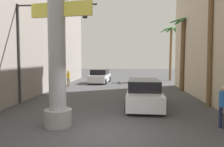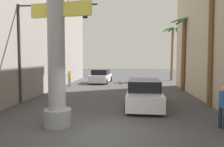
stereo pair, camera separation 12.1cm
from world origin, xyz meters
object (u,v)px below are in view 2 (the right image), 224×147
neon_sign_pole (56,20)px  traffic_light_mast (42,34)px  street_lamp (205,28)px  pedestrian_by_sign (223,104)px  car_lead (144,94)px  car_far (101,76)px  palm_tree_mid_right (184,45)px  palm_tree_near_right (211,0)px  pedestrian_far_left (69,77)px  palm_tree_far_right (173,43)px

neon_sign_pole → traffic_light_mast: (-2.38, 4.37, -0.06)m
street_lamp → pedestrian_by_sign: size_ratio=4.48×
pedestrian_by_sign → street_lamp: bearing=80.7°
car_lead → car_far: (-4.19, 12.12, -0.00)m
street_lamp → palm_tree_mid_right: (0.15, 5.67, -0.68)m
neon_sign_pole → palm_tree_near_right: bearing=30.6°
street_lamp → palm_tree_near_right: palm_tree_near_right is taller
car_far → pedestrian_by_sign: 17.53m
traffic_light_mast → car_lead: traffic_light_mast is taller
street_lamp → pedestrian_far_left: size_ratio=4.68×
car_lead → palm_tree_near_right: 6.56m
neon_sign_pole → pedestrian_by_sign: (6.63, 0.20, -3.33)m
car_lead → palm_tree_near_right: bearing=5.1°
palm_tree_far_right → pedestrian_by_sign: bearing=-95.0°
neon_sign_pole → pedestrian_by_sign: 7.42m
pedestrian_far_left → car_far: bearing=54.1°
neon_sign_pole → car_lead: neon_sign_pole is taller
car_lead → pedestrian_far_left: bearing=129.0°
neon_sign_pole → car_far: (-0.41, 16.25, -3.59)m
street_lamp → palm_tree_far_right: street_lamp is taller
palm_tree_near_right → pedestrian_far_left: size_ratio=5.64×
neon_sign_pole → palm_tree_far_right: 21.33m
car_far → palm_tree_near_right: size_ratio=0.47×
pedestrian_far_left → pedestrian_by_sign: bearing=-52.0°
traffic_light_mast → pedestrian_by_sign: bearing=-24.9°
traffic_light_mast → pedestrian_by_sign: 10.46m
traffic_light_mast → car_lead: (6.16, -0.24, -3.53)m
traffic_light_mast → palm_tree_far_right: size_ratio=0.88×
palm_tree_far_right → neon_sign_pole: bearing=-113.0°
car_far → pedestrian_by_sign: bearing=-66.3°
palm_tree_far_right → palm_tree_near_right: size_ratio=0.75×
neon_sign_pole → traffic_light_mast: neon_sign_pole is taller
traffic_light_mast → car_far: 12.55m
palm_tree_near_right → pedestrian_far_left: bearing=142.7°
palm_tree_far_right → palm_tree_near_right: bearing=-92.9°
car_far → palm_tree_mid_right: size_ratio=0.69×
traffic_light_mast → palm_tree_far_right: bearing=54.9°
neon_sign_pole → pedestrian_far_left: 13.39m
palm_tree_near_right → car_far: bearing=124.1°
neon_sign_pole → pedestrian_far_left: neon_sign_pole is taller
neon_sign_pole → car_far: size_ratio=2.15×
palm_tree_near_right → pedestrian_by_sign: palm_tree_near_right is taller
pedestrian_far_left → palm_tree_far_right: bearing=31.7°
car_far → palm_tree_far_right: (8.74, 3.37, 4.06)m
palm_tree_far_right → car_far: bearing=-158.9°
palm_tree_far_right → traffic_light_mast: bearing=-125.1°
street_lamp → palm_tree_far_right: 14.63m
neon_sign_pole → car_far: bearing=91.4°
traffic_light_mast → palm_tree_far_right: palm_tree_far_right is taller
traffic_light_mast → car_lead: size_ratio=1.17×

